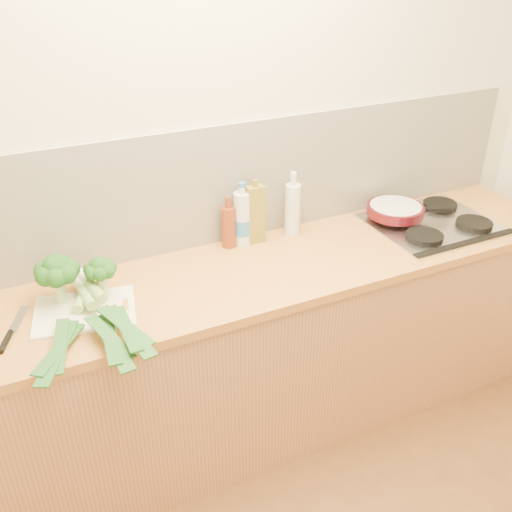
{
  "coord_description": "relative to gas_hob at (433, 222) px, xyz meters",
  "views": [
    {
      "loc": [
        -0.82,
        -0.67,
        2.14
      ],
      "look_at": [
        0.03,
        1.1,
        1.02
      ],
      "focal_mm": 40.0,
      "sensor_mm": 36.0,
      "label": 1
    }
  ],
  "objects": [
    {
      "name": "skillet",
      "position": [
        -0.14,
        0.11,
        0.05
      ],
      "size": [
        0.39,
        0.28,
        0.05
      ],
      "rotation": [
        0.0,
        0.0,
        -0.42
      ],
      "color": "#460B13",
      "rests_on": "gas_hob"
    },
    {
      "name": "broccoli_left",
      "position": [
        -1.73,
        0.08,
        0.13
      ],
      "size": [
        0.17,
        0.17,
        0.2
      ],
      "color": "#9FC874",
      "rests_on": "chopping_board"
    },
    {
      "name": "leek_back",
      "position": [
        -1.6,
        -0.08,
        0.06
      ],
      "size": [
        0.16,
        0.63,
        0.04
      ],
      "rotation": [
        0.0,
        0.0,
        0.17
      ],
      "color": "white",
      "rests_on": "chopping_board"
    },
    {
      "name": "amber_bottle",
      "position": [
        -0.97,
        0.23,
        0.09
      ],
      "size": [
        0.06,
        0.06,
        0.24
      ],
      "color": "maroon",
      "rests_on": "counter"
    },
    {
      "name": "chopping_board",
      "position": [
        -1.67,
        -0.02,
        -0.01
      ],
      "size": [
        0.41,
        0.34,
        0.01
      ],
      "primitive_type": "cube",
      "rotation": [
        0.0,
        0.0,
        -0.2
      ],
      "color": "white",
      "rests_on": "counter"
    },
    {
      "name": "chefs_knife",
      "position": [
        -1.93,
        -0.06,
        -0.01
      ],
      "size": [
        0.13,
        0.27,
        0.02
      ],
      "rotation": [
        0.0,
        0.0,
        -0.38
      ],
      "color": "silver",
      "rests_on": "counter"
    },
    {
      "name": "water_bottle",
      "position": [
        -0.91,
        0.23,
        0.1
      ],
      "size": [
        0.08,
        0.08,
        0.28
      ],
      "color": "silver",
      "rests_on": "counter"
    },
    {
      "name": "counter",
      "position": [
        -1.02,
        0.0,
        -0.46
      ],
      "size": [
        3.2,
        0.62,
        0.9
      ],
      "color": "#B4794B",
      "rests_on": "ground"
    },
    {
      "name": "leek_front",
      "position": [
        -1.69,
        -0.04,
        0.02
      ],
      "size": [
        0.33,
        0.63,
        0.04
      ],
      "rotation": [
        0.0,
        0.0,
        -0.44
      ],
      "color": "white",
      "rests_on": "chopping_board"
    },
    {
      "name": "glass_bottle",
      "position": [
        -0.66,
        0.21,
        0.11
      ],
      "size": [
        0.07,
        0.07,
        0.31
      ],
      "color": "silver",
      "rests_on": "counter"
    },
    {
      "name": "leek_mid",
      "position": [
        -1.64,
        -0.07,
        0.04
      ],
      "size": [
        0.12,
        0.67,
        0.04
      ],
      "rotation": [
        0.0,
        0.0,
        0.07
      ],
      "color": "white",
      "rests_on": "chopping_board"
    },
    {
      "name": "broccoli_right",
      "position": [
        -1.58,
        0.05,
        0.11
      ],
      "size": [
        0.12,
        0.13,
        0.17
      ],
      "color": "#9FC874",
      "rests_on": "chopping_board"
    },
    {
      "name": "gas_hob",
      "position": [
        0.0,
        0.0,
        0.0
      ],
      "size": [
        0.58,
        0.5,
        0.04
      ],
      "color": "silver",
      "rests_on": "counter"
    },
    {
      "name": "room_shell",
      "position": [
        -1.02,
        0.29,
        0.26
      ],
      "size": [
        3.5,
        3.5,
        3.5
      ],
      "color": "beige",
      "rests_on": "ground"
    },
    {
      "name": "oil_tin",
      "position": [
        -0.85,
        0.22,
        0.12
      ],
      "size": [
        0.08,
        0.05,
        0.3
      ],
      "color": "olive",
      "rests_on": "counter"
    }
  ]
}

